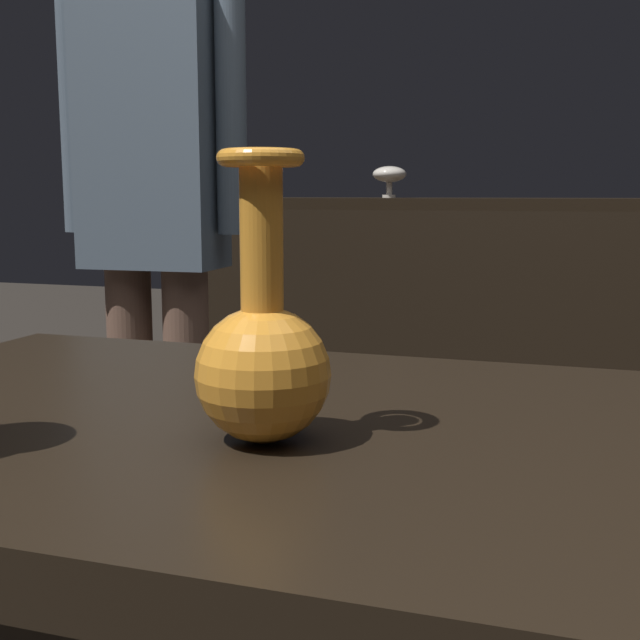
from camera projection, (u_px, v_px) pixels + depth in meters
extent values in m
cube|color=black|center=(373.00, 452.00, 0.75)|extent=(1.20, 0.64, 0.05)
cube|color=black|center=(530.00, 348.00, 2.86)|extent=(2.60, 0.40, 0.95)
cube|color=black|center=(536.00, 204.00, 2.78)|extent=(2.60, 0.40, 0.04)
sphere|color=orange|center=(263.00, 374.00, 0.69)|extent=(0.11, 0.11, 0.11)
cylinder|color=orange|center=(262.00, 239.00, 0.67)|extent=(0.04, 0.04, 0.13)
torus|color=orange|center=(261.00, 158.00, 0.66)|extent=(0.07, 0.07, 0.01)
sphere|color=#7A388E|center=(247.00, 187.00, 3.05)|extent=(0.08, 0.08, 0.08)
cylinder|color=#7A388E|center=(247.00, 169.00, 3.04)|extent=(0.02, 0.02, 0.07)
torus|color=#7A388E|center=(247.00, 160.00, 3.03)|extent=(0.04, 0.04, 0.01)
cylinder|color=silver|center=(389.00, 196.00, 2.98)|extent=(0.05, 0.05, 0.01)
cylinder|color=silver|center=(389.00, 188.00, 2.97)|extent=(0.02, 0.02, 0.04)
ellipsoid|color=silver|center=(389.00, 174.00, 2.97)|extent=(0.12, 0.12, 0.06)
cylinder|color=brown|center=(189.00, 438.00, 2.01)|extent=(0.11, 0.11, 0.83)
cylinder|color=brown|center=(133.00, 433.00, 2.05)|extent=(0.11, 0.11, 0.83)
cube|color=slate|center=(151.00, 126.00, 1.91)|extent=(0.33, 0.19, 0.66)
cylinder|color=slate|center=(231.00, 110.00, 1.85)|extent=(0.07, 0.07, 0.56)
cylinder|color=slate|center=(75.00, 114.00, 1.96)|extent=(0.07, 0.07, 0.56)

